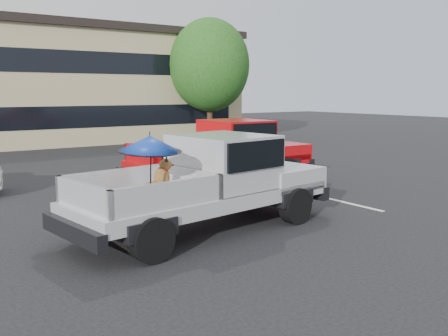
{
  "coord_description": "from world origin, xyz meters",
  "views": [
    {
      "loc": [
        -6.44,
        -7.61,
        2.73
      ],
      "look_at": [
        -1.09,
        0.09,
        1.3
      ],
      "focal_mm": 40.0,
      "sensor_mm": 36.0,
      "label": 1
    }
  ],
  "objects_px": {
    "tree_right": "(210,65)",
    "silver_pickup": "(215,176)",
    "tree_back": "(104,66)",
    "red_pickup": "(231,149)"
  },
  "relations": [
    {
      "from": "tree_back",
      "to": "silver_pickup",
      "type": "relative_size",
      "value": 1.21
    },
    {
      "from": "tree_right",
      "to": "silver_pickup",
      "type": "relative_size",
      "value": 1.15
    },
    {
      "from": "tree_right",
      "to": "tree_back",
      "type": "relative_size",
      "value": 0.95
    },
    {
      "from": "red_pickup",
      "to": "tree_back",
      "type": "bearing_deg",
      "value": 79.61
    },
    {
      "from": "tree_back",
      "to": "silver_pickup",
      "type": "distance_m",
      "value": 24.64
    },
    {
      "from": "tree_right",
      "to": "tree_back",
      "type": "height_order",
      "value": "tree_back"
    },
    {
      "from": "tree_right",
      "to": "tree_back",
      "type": "xyz_separation_m",
      "value": [
        -3.0,
        8.0,
        0.2
      ]
    },
    {
      "from": "tree_back",
      "to": "red_pickup",
      "type": "distance_m",
      "value": 20.15
    },
    {
      "from": "silver_pickup",
      "to": "red_pickup",
      "type": "bearing_deg",
      "value": 43.0
    },
    {
      "from": "tree_right",
      "to": "silver_pickup",
      "type": "bearing_deg",
      "value": -122.89
    }
  ]
}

